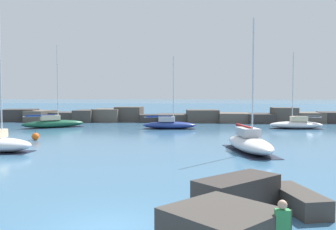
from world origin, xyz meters
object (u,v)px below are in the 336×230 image
sailboat_moored_0 (249,143)px  sailboat_moored_3 (296,124)px  sailboat_moored_2 (169,124)px  sailboat_moored_4 (53,123)px  mooring_buoy_orange_near (35,136)px

sailboat_moored_0 → sailboat_moored_3: bearing=66.1°
sailboat_moored_2 → sailboat_moored_4: (-15.40, 0.49, 0.05)m
mooring_buoy_orange_near → sailboat_moored_0: bearing=-16.4°
sailboat_moored_2 → sailboat_moored_4: bearing=178.2°
sailboat_moored_3 → sailboat_moored_4: size_ratio=0.90×
sailboat_moored_3 → mooring_buoy_orange_near: (-28.40, -14.08, -0.23)m
sailboat_moored_3 → mooring_buoy_orange_near: size_ratio=10.70×
sailboat_moored_0 → sailboat_moored_2: size_ratio=1.10×
sailboat_moored_0 → sailboat_moored_4: bearing=140.6°
mooring_buoy_orange_near → sailboat_moored_3: bearing=26.4°
sailboat_moored_4 → mooring_buoy_orange_near: bearing=-75.7°
sailboat_moored_2 → sailboat_moored_4: 15.41m
mooring_buoy_orange_near → sailboat_moored_2: bearing=46.3°
sailboat_moored_2 → sailboat_moored_3: 16.40m
sailboat_moored_0 → sailboat_moored_2: 19.87m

